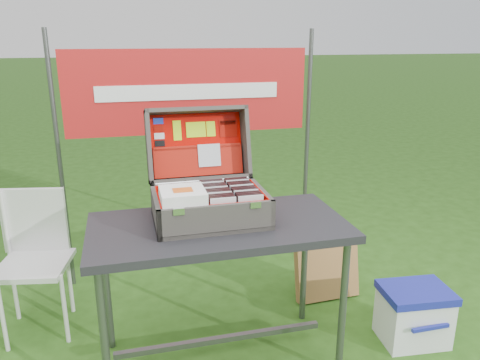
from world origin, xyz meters
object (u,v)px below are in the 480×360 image
object	(u,v)px
table	(220,294)
cooler	(414,315)
chair	(34,267)
cardboard_box	(326,265)
suitcase	(207,168)

from	to	relation	value
table	cooler	size ratio (longest dim) A/B	3.39
table	chair	xyz separation A→B (m)	(-0.96, 0.51, 0.02)
chair	cardboard_box	size ratio (longest dim) A/B	1.83
table	cardboard_box	bearing A→B (deg)	29.39
table	cooler	distance (m)	1.11
cardboard_box	cooler	bearing A→B (deg)	-65.97
table	chair	size ratio (longest dim) A/B	1.53
cooler	cardboard_box	distance (m)	0.63
table	cooler	bearing A→B (deg)	-5.50
cooler	table	bearing A→B (deg)	179.76
table	cardboard_box	world-z (taller)	table
suitcase	cooler	size ratio (longest dim) A/B	1.50
chair	cooler	bearing A→B (deg)	-6.21
table	cardboard_box	xyz separation A→B (m)	(0.80, 0.45, -0.17)
table	cardboard_box	distance (m)	0.94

